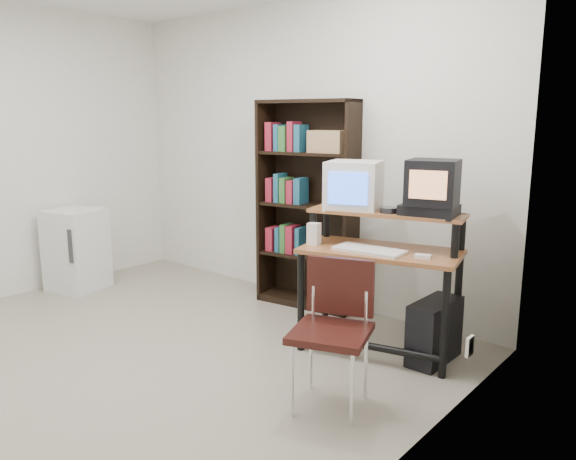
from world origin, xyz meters
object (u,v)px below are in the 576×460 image
Objects in this scene: crt_tv at (433,182)px; bookshelf at (309,202)px; mini_fridge at (76,249)px; school_chair at (334,318)px; computer_desk at (381,258)px; pc_tower at (434,331)px; crt_monitor at (354,185)px.

bookshelf is (-1.29, 0.34, -0.29)m from crt_tv.
school_chair is at bearing -18.42° from mini_fridge.
mini_fridge is (-2.97, -0.59, -0.29)m from computer_desk.
computer_desk is 2.58× the size of pc_tower.
crt_monitor is at bearing 98.16° from school_chair.
crt_tv is at bearing -12.06° from crt_monitor.
crt_tv is at bearing 64.21° from school_chair.
computer_desk is at bearing -168.28° from crt_tv.
computer_desk is 0.55m from crt_monitor.
crt_monitor is 0.56× the size of school_chair.
computer_desk reaches higher than school_chair.
crt_monitor is 1.14m from pc_tower.
computer_desk is 0.60m from pc_tower.
school_chair is at bearing -110.81° from crt_tv.
school_chair is 1.79m from bookshelf.
mini_fridge is at bearing 173.33° from crt_monitor.
crt_tv is at bearing -1.78° from mini_fridge.
computer_desk is at bearing -32.65° from crt_monitor.
crt_monitor is at bearing 153.84° from computer_desk.
school_chair reaches higher than pc_tower.
crt_monitor reaches higher than pc_tower.
pc_tower is 3.42m from mini_fridge.
computer_desk is 0.84m from school_chair.
crt_monitor is 0.87m from bookshelf.
pc_tower is (0.10, -0.06, -0.99)m from crt_tv.
crt_monitor reaches higher than school_chair.
mini_fridge reaches higher than pc_tower.
bookshelf reaches higher than crt_monitor.
bookshelf is (-1.38, 0.40, 0.69)m from pc_tower.
bookshelf is at bearing 164.95° from pc_tower.
mini_fridge is at bearing 156.41° from school_chair.
crt_monitor is (-0.28, 0.06, 0.47)m from computer_desk.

